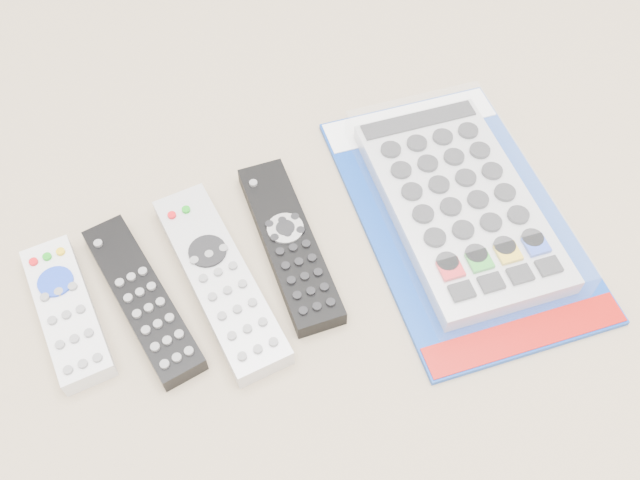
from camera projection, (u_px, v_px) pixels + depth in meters
name	position (u px, v px, depth m)	size (l,w,h in m)	color
remote_small_grey	(67.00, 311.00, 0.70)	(0.05, 0.16, 0.03)	silver
remote_slim_black	(143.00, 298.00, 0.71)	(0.06, 0.20, 0.02)	black
remote_silver_dvd	(220.00, 279.00, 0.72)	(0.06, 0.23, 0.03)	#BBBBC0
remote_large_black	(289.00, 243.00, 0.74)	(0.08, 0.21, 0.02)	black
jumbo_remote_packaged	(460.00, 202.00, 0.76)	(0.26, 0.37, 0.05)	#0D3798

